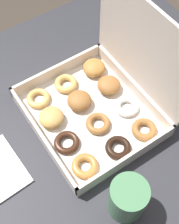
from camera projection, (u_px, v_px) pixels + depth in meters
The scene contains 5 objects.
ground_plane at pixel (99, 194), 1.50m from camera, with size 8.00×8.00×0.00m, color #42382D.
dining_table at pixel (104, 132), 0.97m from camera, with size 0.92×0.92×0.73m.
donut_box at pixel (100, 97), 0.84m from camera, with size 0.35×0.31×0.31m.
coffee_mug at pixel (128, 198), 0.69m from camera, with size 0.09×0.09×0.11m.
paper_napkin at pixel (0, 168), 0.79m from camera, with size 0.17×0.11×0.01m.
Camera 1 is at (0.36, -0.29, 1.48)m, focal length 50.00 mm.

